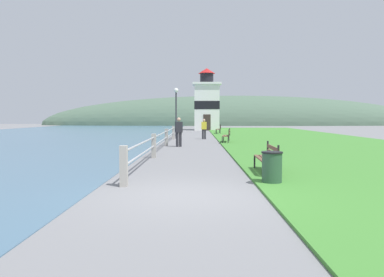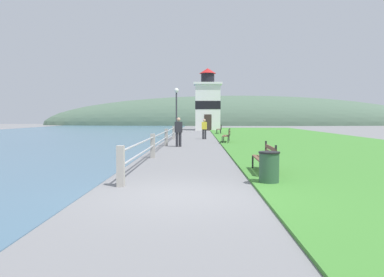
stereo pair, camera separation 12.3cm
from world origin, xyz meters
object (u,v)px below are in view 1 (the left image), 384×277
Objects in this scene: lighthouse at (207,104)px; lamp_post at (176,104)px; park_bench_near at (268,156)px; person_strolling at (204,128)px; park_bench_midway at (227,135)px; person_by_railing at (179,131)px; park_bench_far at (219,129)px; trash_bin at (272,168)px.

lamp_post is (-2.87, -18.57, -0.66)m from lighthouse.
person_strolling is at bearing -83.28° from park_bench_near.
person_by_railing is (-3.01, -3.12, 0.37)m from park_bench_midway.
park_bench_far is at bearing -88.65° from park_bench_near.
lighthouse is at bearing -83.17° from park_bench_far.
person_by_railing is 1.99× the size of trash_bin.
person_strolling is 19.16m from trash_bin.
lamp_post is (-3.77, 18.21, 2.20)m from park_bench_near.
park_bench_near is 17.43m from person_strolling.
lighthouse is (-0.90, 36.77, 2.86)m from park_bench_near.
lamp_post is (-2.18, 0.86, 1.90)m from person_strolling.
park_bench_near is at bearing 91.57° from park_bench_far.
park_bench_midway is 6.50m from lamp_post.
park_bench_far is (0.21, 12.86, -0.00)m from park_bench_midway.
trash_bin is 20.41m from lamp_post.
person_strolling reaches higher than park_bench_near.
lamp_post reaches higher than park_bench_midway.
park_bench_near is at bearing 97.24° from park_bench_midway.
trash_bin is (1.37, -19.11, -0.41)m from person_strolling.
person_strolling is 3.01m from lamp_post.
trash_bin is (-0.22, -1.76, -0.12)m from park_bench_near.
person_strolling is 0.92× the size of person_by_railing.
trash_bin is at bearing 91.12° from park_bench_far.
park_bench_near is 13.27m from park_bench_midway.
lighthouse reaches higher than lamp_post.
park_bench_near is 36.90m from lighthouse.
person_by_railing is 12.27m from trash_bin.
trash_bin is (-0.27, -27.89, -0.12)m from park_bench_far.
person_strolling reaches higher than trash_bin.
person_strolling is (-1.65, -8.78, 0.30)m from park_bench_far.
person_strolling is 1.84× the size of trash_bin.
lamp_post reaches higher than person_by_railing.
park_bench_near is 26.13m from park_bench_far.
person_strolling is at bearing 81.05° from park_bench_far.
person_by_railing is at bearing 103.90° from trash_bin.
person_by_railing is at bearing -94.86° from lighthouse.
park_bench_near and park_bench_far have the same top height.
park_bench_near is 1.21× the size of person_strolling.
park_bench_far is 9.07m from lamp_post.
trash_bin is (0.68, -38.53, -2.97)m from lighthouse.
park_bench_midway is at bearing -53.74° from lamp_post.
person_by_railing is (-1.57, -7.20, 0.07)m from person_strolling.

